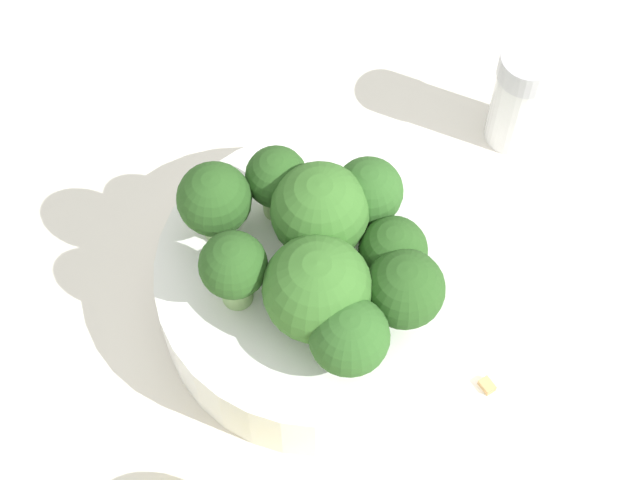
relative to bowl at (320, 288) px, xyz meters
name	(u,v)px	position (x,y,z in m)	size (l,w,h in m)	color
ground_plane	(320,307)	(0.00, 0.00, -0.03)	(3.00, 3.00, 0.00)	silver
bowl	(320,288)	(0.00, 0.00, 0.00)	(0.19, 0.19, 0.05)	white
broccoli_floret_0	(393,251)	(0.02, 0.03, 0.05)	(0.04, 0.04, 0.04)	#84AD66
broccoli_floret_1	(317,290)	(0.03, -0.02, 0.06)	(0.06, 0.06, 0.06)	#8EB770
broccoli_floret_2	(320,212)	(-0.01, 0.01, 0.06)	(0.06, 0.06, 0.07)	#8EB770
broccoli_floret_3	(234,268)	(-0.01, -0.05, 0.06)	(0.04, 0.04, 0.06)	#84AD66
broccoli_floret_4	(349,337)	(0.06, -0.02, 0.06)	(0.04, 0.04, 0.05)	#7A9E5B
broccoli_floret_5	(275,181)	(-0.05, 0.00, 0.06)	(0.04, 0.04, 0.05)	#7A9E5B
broccoli_floret_6	(404,290)	(0.05, 0.02, 0.05)	(0.04, 0.04, 0.05)	#84AD66
broccoli_floret_7	(368,193)	(-0.01, 0.04, 0.06)	(0.04, 0.04, 0.05)	#7A9E5B
broccoli_floret_8	(215,201)	(-0.05, -0.04, 0.06)	(0.04, 0.04, 0.06)	#84AD66
pepper_shaker	(521,97)	(-0.04, 0.18, 0.02)	(0.04, 0.04, 0.08)	silver
almond_crumb_0	(474,242)	(0.01, 0.11, -0.02)	(0.01, 0.00, 0.01)	#AD7F4C
almond_crumb_1	(488,384)	(0.10, 0.06, -0.02)	(0.01, 0.01, 0.01)	tan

